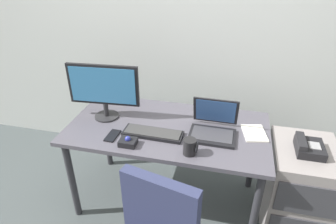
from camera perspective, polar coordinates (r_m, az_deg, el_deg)
ground_plane at (r=2.55m, az=0.00°, el=-16.48°), size 8.00×8.00×0.00m
back_wall at (r=2.51m, az=4.08°, el=19.59°), size 6.00×0.10×2.80m
desk at (r=2.13m, az=0.00°, el=-4.62°), size 1.42×0.74×0.71m
file_cabinet at (r=2.33m, az=23.82°, el=-13.49°), size 0.42×0.53×0.68m
desk_phone at (r=2.09m, az=25.72°, el=-6.20°), size 0.17×0.20×0.09m
monitor_main at (r=2.15m, az=-12.48°, el=4.56°), size 0.52×0.18×0.41m
keyboard at (r=2.00m, az=-2.95°, el=-4.14°), size 0.41×0.14×0.03m
laptop at (r=2.02m, az=8.83°, el=-2.81°), size 0.31×0.29×0.23m
trackball_mouse at (r=1.91m, az=-7.81°, el=-5.78°), size 0.11×0.09×0.07m
coffee_mug at (r=1.81m, az=4.34°, el=-6.79°), size 0.09×0.08×0.10m
paper_notepad at (r=2.10m, az=16.48°, el=-3.98°), size 0.19×0.23×0.01m
cell_phone at (r=2.02m, az=-10.78°, el=-4.55°), size 0.07×0.14×0.01m
banana at (r=2.48m, az=-9.78°, el=2.72°), size 0.19×0.12×0.04m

